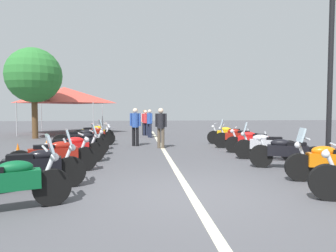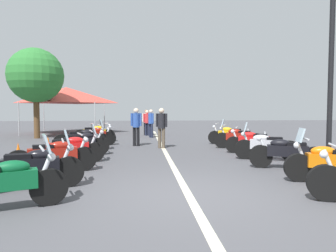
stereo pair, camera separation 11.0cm
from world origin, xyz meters
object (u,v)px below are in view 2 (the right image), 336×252
Objects in this scene: traffic_cone_0 at (18,153)px; street_lamp_twin_globe at (332,38)px; bystander_4 at (151,121)px; event_tent at (66,95)px; motorcycle_left_row_0 at (2,183)px; bystander_3 at (136,124)px; motorcycle_left_row_2 at (54,155)px; motorcycle_right_row_2 at (286,152)px; roadside_tree_0 at (36,76)px; traffic_cone_1 at (48,145)px; motorcycle_right_row_5 at (238,137)px; bystander_1 at (161,125)px; motorcycle_right_row_4 at (253,141)px; motorcycle_left_row_7 at (95,133)px; motorcycle_left_row_6 at (94,136)px; motorcycle_left_row_1 at (33,167)px; motorcycle_right_row_3 at (266,145)px; motorcycle_left_row_5 at (83,139)px; motorcycle_right_row_6 at (230,135)px; motorcycle_left_row_4 at (81,143)px; motorcycle_left_row_3 at (70,148)px; bystander_2 at (146,120)px; bystander_0 at (147,121)px; motorcycle_right_row_1 at (330,162)px.

street_lamp_twin_globe is at bearing -98.64° from traffic_cone_0.
event_tent is at bearing 116.38° from bystander_4.
bystander_3 is (8.42, -1.91, 0.53)m from motorcycle_left_row_0.
motorcycle_right_row_2 is (0.02, -6.12, -0.00)m from motorcycle_left_row_2.
roadside_tree_0 is at bearing 169.72° from event_tent.
traffic_cone_1 is at bearing -153.98° from bystander_4.
event_tent is at bearing -22.44° from motorcycle_right_row_5.
motorcycle_left_row_0 is 8.16m from bystander_1.
bystander_1 is (1.88, 3.26, 0.54)m from motorcycle_right_row_4.
bystander_1 is (0.44, 3.17, 0.52)m from motorcycle_right_row_5.
motorcycle_left_row_6 is at bearing -99.93° from motorcycle_left_row_7.
bystander_1 is 10.81m from event_tent.
motorcycle_right_row_3 reaches higher than motorcycle_left_row_1.
motorcycle_left_row_5 is 0.40× the size of street_lamp_twin_globe.
motorcycle_right_row_6 is 0.37× the size of street_lamp_twin_globe.
motorcycle_left_row_4 is 6.29m from motorcycle_right_row_3.
motorcycle_left_row_6 is (5.80, -0.05, -0.00)m from motorcycle_left_row_2.
motorcycle_left_row_4 is at bearing -163.61° from event_tent.
motorcycle_right_row_2 is 3.09× the size of traffic_cone_0.
motorcycle_left_row_3 is at bearing -11.90° from bystander_1.
bystander_3 reaches higher than traffic_cone_0.
motorcycle_left_row_5 reaches higher than traffic_cone_1.
event_tent is at bearing -33.16° from motorcycle_right_row_2.
motorcycle_right_row_2 is (-5.78, -6.07, 0.00)m from motorcycle_left_row_6.
motorcycle_right_row_3 is 13.21m from roadside_tree_0.
motorcycle_left_row_4 is at bearing 151.98° from bystander_2.
bystander_2 is at bearing -50.42° from motorcycle_right_row_3.
motorcycle_left_row_0 reaches higher than motorcycle_right_row_2.
roadside_tree_0 is at bearing 15.41° from traffic_cone_0.
traffic_cone_0 is (1.66, 7.66, -0.16)m from motorcycle_right_row_2.
motorcycle_right_row_6 is (2.90, -0.00, 0.00)m from motorcycle_right_row_4.
traffic_cone_1 is at bearing -124.76° from motorcycle_left_row_7.
roadside_tree_0 is at bearing -20.52° from motorcycle_right_row_3.
bystander_2 is (8.39, -2.41, 0.50)m from motorcycle_left_row_4.
motorcycle_right_row_5 is 1.21× the size of bystander_0.
traffic_cone_1 is at bearing 2.26° from motorcycle_right_row_3.
motorcycle_right_row_1 is 0.37× the size of street_lamp_twin_globe.
motorcycle_left_row_0 is at bearing 112.74° from street_lamp_twin_globe.
motorcycle_left_row_3 is 6.78m from motorcycle_right_row_5.
motorcycle_left_row_7 is 9.69m from motorcycle_right_row_2.
event_tent is at bearing 91.73° from bystander_0.
bystander_1 is 1.03× the size of bystander_4.
motorcycle_left_row_1 is at bearing -104.59° from motorcycle_left_row_5.
motorcycle_right_row_1 reaches higher than motorcycle_left_row_7.
event_tent is (9.78, 1.74, 2.36)m from traffic_cone_1.
motorcycle_left_row_2 is 1.42m from motorcycle_left_row_3.
bystander_4 is (11.17, -2.68, 0.49)m from motorcycle_left_row_1.
motorcycle_right_row_4 is 1.21× the size of bystander_2.
motorcycle_left_row_5 is (4.27, 0.11, 0.02)m from motorcycle_left_row_2.
bystander_3 is at bearing 49.08° from motorcycle_left_row_3.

